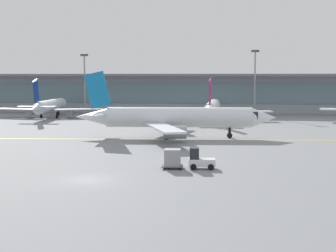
{
  "coord_description": "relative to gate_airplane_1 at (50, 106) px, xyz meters",
  "views": [
    {
      "loc": [
        11.65,
        -41.93,
        9.11
      ],
      "look_at": [
        5.17,
        17.99,
        3.0
      ],
      "focal_mm": 53.0,
      "sensor_mm": 36.0,
      "label": 1
    }
  ],
  "objects": [
    {
      "name": "apron_light_mast_2",
      "position": [
        44.72,
        9.58,
        5.62
      ],
      "size": [
        1.8,
        0.36,
        14.95
      ],
      "color": "gray",
      "rests_on": "ground_plane"
    },
    {
      "name": "gate_airplane_2",
      "position": [
        35.39,
        -2.96,
        0.06
      ],
      "size": [
        24.47,
        26.28,
        8.72
      ],
      "rotation": [
        0.0,
        0.0,
        1.54
      ],
      "color": "white",
      "rests_on": "ground_plane"
    },
    {
      "name": "ground_plane",
      "position": [
        25.58,
        -62.85,
        -2.55
      ],
      "size": [
        400.0,
        400.0,
        0.0
      ],
      "primitive_type": "plane",
      "color": "gray"
    },
    {
      "name": "gate_airplane_1",
      "position": [
        0.0,
        0.0,
        0.0
      ],
      "size": [
        23.83,
        25.69,
        8.51
      ],
      "rotation": [
        0.0,
        0.0,
        1.64
      ],
      "color": "silver",
      "rests_on": "ground_plane"
    },
    {
      "name": "terminal_concourse",
      "position": [
        25.58,
        19.28,
        2.37
      ],
      "size": [
        177.18,
        11.0,
        9.6
      ],
      "color": "#8C939E",
      "rests_on": "ground_plane"
    },
    {
      "name": "cargo_dolly_lead",
      "position": [
        32.49,
        -56.84,
        -1.5
      ],
      "size": [
        2.21,
        1.75,
        1.94
      ],
      "rotation": [
        0.0,
        0.0,
        0.07
      ],
      "color": "#595B60",
      "rests_on": "ground_plane"
    },
    {
      "name": "baggage_tug",
      "position": [
        35.15,
        -56.65,
        -1.66
      ],
      "size": [
        2.69,
        1.78,
        2.1
      ],
      "rotation": [
        0.0,
        0.0,
        0.07
      ],
      "color": "silver",
      "rests_on": "ground_plane"
    },
    {
      "name": "taxiing_regional_jet",
      "position": [
        30.65,
        -32.43,
        0.4
      ],
      "size": [
        29.71,
        27.57,
        9.84
      ],
      "rotation": [
        0.0,
        0.0,
        0.07
      ],
      "color": "silver",
      "rests_on": "ground_plane"
    },
    {
      "name": "apron_light_mast_1",
      "position": [
        4.9,
        10.31,
        5.26
      ],
      "size": [
        1.8,
        0.36,
        14.24
      ],
      "color": "gray",
      "rests_on": "ground_plane"
    },
    {
      "name": "taxiway_centreline_stripe",
      "position": [
        31.03,
        -34.4,
        -2.55
      ],
      "size": [
        109.79,
        7.57,
        0.01
      ],
      "primitive_type": "cube",
      "rotation": [
        0.0,
        0.0,
        0.07
      ],
      "color": "yellow",
      "rests_on": "ground_plane"
    }
  ]
}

